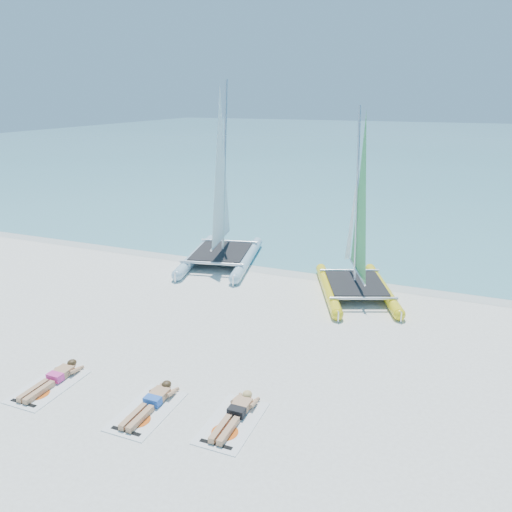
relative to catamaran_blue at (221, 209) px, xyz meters
The scene contains 11 objects.
ground 6.56m from the catamaran_blue, 63.65° to the right, with size 140.00×140.00×0.00m, color white.
sea 57.57m from the catamaran_blue, 87.27° to the left, with size 140.00×115.00×0.01m, color #7DC0D0.
wet_sand_strip 3.51m from the catamaran_blue, ahead, with size 140.00×1.40×0.01m, color silver.
catamaran_blue is the anchor object (origin of this frame).
catamaran_yellow 5.73m from the catamaran_blue, 10.16° to the right, with size 3.86×5.22×6.44m.
towel_a 10.15m from the catamaran_blue, 88.41° to the right, with size 1.00×1.85×0.02m, color white.
sunbather_a 9.94m from the catamaran_blue, 88.37° to the right, with size 0.37×1.73×0.26m.
towel_b 10.52m from the catamaran_blue, 73.17° to the right, with size 1.00×1.85×0.02m, color white.
sunbather_b 10.32m from the catamaran_blue, 72.85° to the right, with size 0.37×1.73×0.26m.
towel_c 10.91m from the catamaran_blue, 62.93° to the right, with size 1.00×1.85×0.02m, color white.
sunbather_c 10.72m from the catamaran_blue, 62.45° to the right, with size 0.37×1.73×0.26m.
Camera 1 is at (5.94, -11.98, 6.57)m, focal length 35.00 mm.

